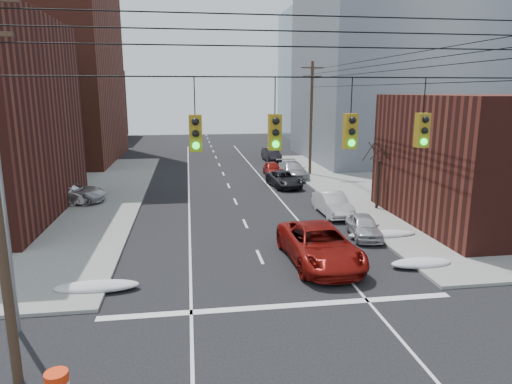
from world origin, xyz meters
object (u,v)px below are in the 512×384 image
object	(u,v)px
parked_car_d	(292,170)
parked_car_b	(333,204)
parked_car_e	(272,169)
lot_car_b	(68,193)
parked_car_c	(284,179)
parked_car_f	(271,154)
red_pickup	(320,245)
lot_car_a	(61,193)
parked_car_a	(364,226)

from	to	relation	value
parked_car_d	parked_car_b	bearing A→B (deg)	-94.08
parked_car_e	lot_car_b	size ratio (longest dim) A/B	0.71
parked_car_d	parked_car_c	bearing A→B (deg)	-115.73
parked_car_c	parked_car_e	world-z (taller)	parked_car_c
parked_car_e	parked_car_f	xyz separation A→B (m)	(1.60, 9.42, 0.12)
parked_car_f	lot_car_b	bearing A→B (deg)	-136.01
red_pickup	parked_car_f	size ratio (longest dim) A/B	1.38
parked_car_d	lot_car_a	distance (m)	20.73
red_pickup	parked_car_b	size ratio (longest dim) A/B	1.43
red_pickup	parked_car_f	bearing A→B (deg)	81.57
parked_car_c	lot_car_b	xyz separation A→B (m)	(-17.13, -4.00, 0.23)
parked_car_a	parked_car_f	xyz separation A→B (m)	(0.00, 29.68, 0.13)
parked_car_d	lot_car_a	bearing A→B (deg)	-160.77
red_pickup	parked_car_f	world-z (taller)	red_pickup
parked_car_a	lot_car_b	size ratio (longest dim) A/B	0.70
parked_car_d	lot_car_a	xyz separation A→B (m)	(-19.20, -7.82, 0.10)
parked_car_b	lot_car_b	distance (m)	19.27
parked_car_a	parked_car_c	distance (m)	14.57
red_pickup	parked_car_b	xyz separation A→B (m)	(3.38, 8.47, -0.16)
red_pickup	parked_car_d	bearing A→B (deg)	78.34
parked_car_d	parked_car_f	distance (m)	11.39
parked_car_a	parked_car_d	distance (m)	18.29
parked_car_c	parked_car_f	world-z (taller)	parked_car_f
parked_car_c	lot_car_a	size ratio (longest dim) A/B	1.09
lot_car_a	lot_car_b	distance (m)	0.47
parked_car_a	parked_car_f	bearing A→B (deg)	97.48
parked_car_a	lot_car_a	distance (m)	21.87
parked_car_c	lot_car_a	xyz separation A→B (m)	(-17.60, -4.02, 0.21)
parked_car_c	parked_car_f	distance (m)	15.28
parked_car_c	lot_car_b	world-z (taller)	lot_car_b
parked_car_b	parked_car_d	bearing A→B (deg)	87.26
red_pickup	lot_car_a	xyz separation A→B (m)	(-15.56, 13.97, -0.02)
lot_car_b	lot_car_a	bearing A→B (deg)	97.63
parked_car_a	lot_car_b	world-z (taller)	lot_car_b
parked_car_d	parked_car_f	world-z (taller)	parked_car_d
lot_car_a	parked_car_b	bearing A→B (deg)	-87.79
parked_car_d	lot_car_a	size ratio (longest dim) A/B	1.22
parked_car_b	parked_car_a	bearing A→B (deg)	-88.53
parked_car_b	parked_car_d	xyz separation A→B (m)	(0.27, 13.33, 0.04)
parked_car_c	parked_car_d	xyz separation A→B (m)	(1.60, 3.81, 0.11)
parked_car_b	parked_car_e	bearing A→B (deg)	93.39
red_pickup	parked_car_e	size ratio (longest dim) A/B	1.68
parked_car_c	parked_car_e	size ratio (longest dim) A/B	1.25
parked_car_b	lot_car_b	world-z (taller)	lot_car_b
parked_car_a	lot_car_a	bearing A→B (deg)	158.89
parked_car_a	parked_car_c	world-z (taller)	parked_car_c
red_pickup	lot_car_b	distance (m)	20.57
parked_car_f	lot_car_a	distance (m)	27.17
parked_car_b	lot_car_b	bearing A→B (deg)	161.75
lot_car_b	red_pickup	bearing A→B (deg)	-127.53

